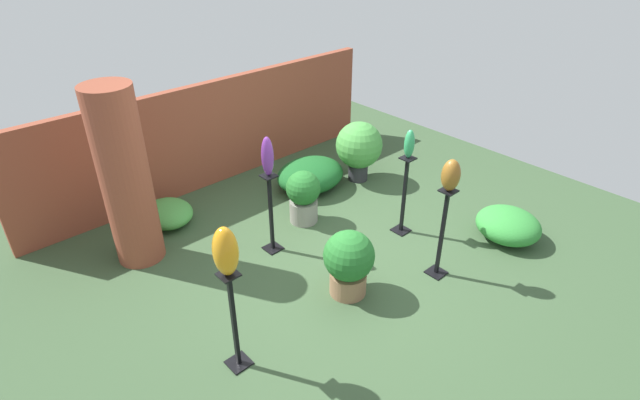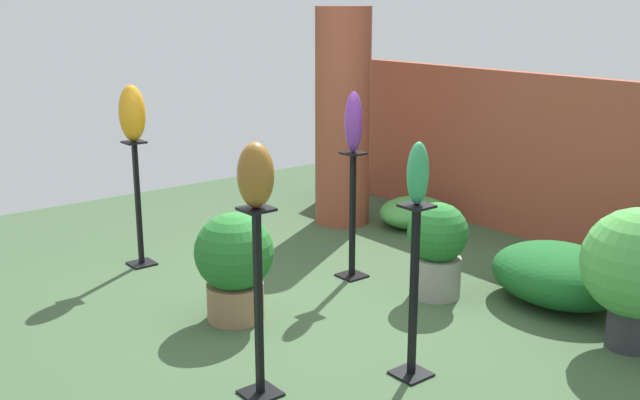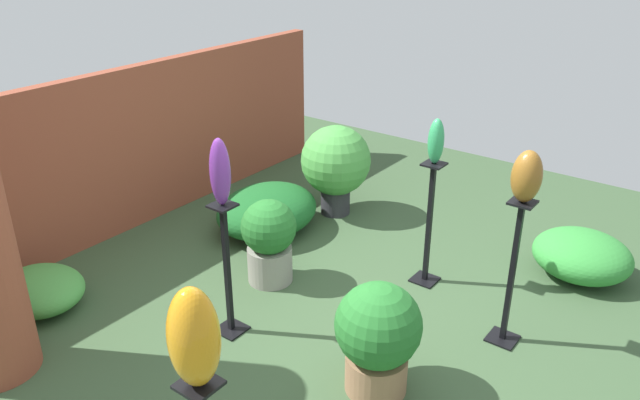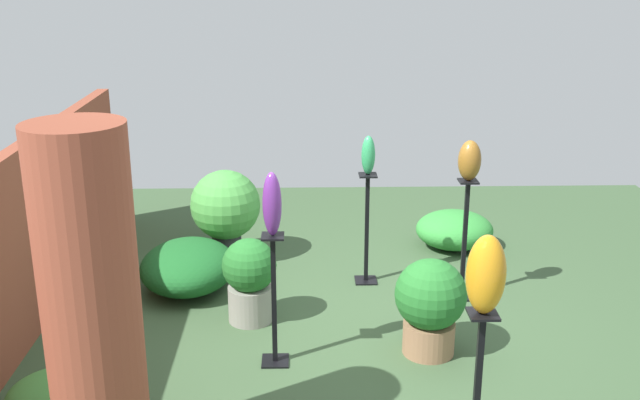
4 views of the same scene
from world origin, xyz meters
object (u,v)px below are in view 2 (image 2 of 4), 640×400
potted_plant_mid_left (234,262)px  pedestal_bronze (259,312)px  potted_plant_walkway_edge (437,246)px  art_vase_violet (354,122)px  art_vase_jade (418,173)px  brick_pillar (343,118)px  pedestal_jade (414,300)px  art_vase_amber (132,113)px  art_vase_bronze (256,175)px  pedestal_amber (138,210)px  potted_plant_near_pillar (637,267)px  pedestal_violet (352,221)px

potted_plant_mid_left → pedestal_bronze: bearing=-25.1°
potted_plant_walkway_edge → art_vase_violet: bearing=-161.9°
art_vase_jade → brick_pillar: bearing=147.0°
pedestal_jade → art_vase_amber: (-2.75, -0.38, 0.79)m
art_vase_bronze → art_vase_violet: bearing=123.8°
pedestal_amber → potted_plant_mid_left: 1.42m
brick_pillar → pedestal_jade: bearing=-33.0°
art_vase_amber → potted_plant_walkway_edge: art_vase_amber is taller
potted_plant_near_pillar → pedestal_bronze: bearing=-114.1°
brick_pillar → art_vase_amber: 2.13m
pedestal_amber → potted_plant_near_pillar: (3.34, 1.72, 0.06)m
potted_plant_near_pillar → art_vase_violet: bearing=-165.1°
art_vase_jade → art_vase_bronze: size_ratio=1.01×
pedestal_amber → potted_plant_walkway_edge: bearing=35.2°
brick_pillar → pedestal_bronze: bearing=-47.8°
pedestal_jade → art_vase_amber: art_vase_amber is taller
brick_pillar → art_vase_bronze: bearing=-47.8°
pedestal_bronze → art_vase_bronze: (0.00, 0.00, 0.76)m
brick_pillar → art_vase_violet: size_ratio=4.49×
brick_pillar → pedestal_violet: 1.65m
potted_plant_near_pillar → pedestal_violet: bearing=-165.1°
brick_pillar → pedestal_jade: brick_pillar is taller
potted_plant_walkway_edge → pedestal_violet: bearing=-161.9°
pedestal_bronze → art_vase_amber: size_ratio=2.41×
art_vase_violet → potted_plant_walkway_edge: (0.69, 0.22, -0.85)m
pedestal_jade → pedestal_violet: (-1.44, 0.79, -0.01)m
potted_plant_walkway_edge → brick_pillar: bearing=159.6°
potted_plant_walkway_edge → potted_plant_mid_left: bearing=-112.4°
art_vase_violet → pedestal_bronze: bearing=-56.2°
art_vase_jade → art_vase_violet: art_vase_violet is taller
pedestal_bronze → art_vase_violet: bearing=123.8°
art_vase_amber → potted_plant_near_pillar: (3.34, 1.72, -0.73)m
pedestal_violet → art_vase_bronze: 2.09m
pedestal_bronze → potted_plant_near_pillar: 2.36m
pedestal_amber → art_vase_violet: 1.92m
art_vase_jade → potted_plant_walkway_edge: art_vase_jade is taller
art_vase_jade → potted_plant_near_pillar: (0.60, 1.34, -0.67)m
brick_pillar → art_vase_amber: bearing=-92.1°
pedestal_jade → potted_plant_walkway_edge: 1.27m
art_vase_amber → art_vase_bronze: bearing=-10.2°
potted_plant_walkway_edge → potted_plant_mid_left: (-0.57, -1.38, 0.03)m
pedestal_violet → pedestal_amber: 1.76m
pedestal_jade → pedestal_amber: bearing=-172.0°
brick_pillar → art_vase_violet: 1.55m
brick_pillar → pedestal_jade: 3.23m
art_vase_amber → pedestal_violet: bearing=42.1°
brick_pillar → art_vase_violet: brick_pillar is taller
brick_pillar → art_vase_bronze: size_ratio=6.01×
pedestal_bronze → potted_plant_mid_left: pedestal_bronze is taller
art_vase_violet → pedestal_jade: bearing=-28.8°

